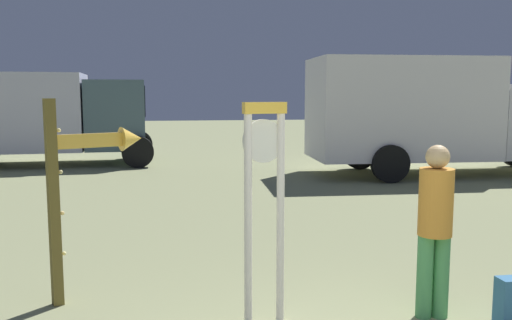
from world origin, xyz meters
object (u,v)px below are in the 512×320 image
at_px(backpack, 512,301).
at_px(box_truck_near, 429,112).
at_px(box_truck_far, 33,114).
at_px(person_near_clock, 435,222).
at_px(standing_clock, 264,191).
at_px(arrow_sign, 87,171).

xyz_separation_m(backpack, box_truck_near, (3.60, 8.83, 1.40)).
bearing_deg(box_truck_far, person_near_clock, -62.33).
height_order(standing_clock, arrow_sign, arrow_sign).
height_order(person_near_clock, box_truck_near, box_truck_near).
xyz_separation_m(standing_clock, box_truck_near, (5.82, 8.45, 0.39)).
xyz_separation_m(person_near_clock, box_truck_far, (-6.34, 12.09, 0.60)).
relative_size(person_near_clock, box_truck_near, 0.24).
distance_m(standing_clock, backpack, 2.47).
distance_m(person_near_clock, backpack, 0.98).
distance_m(arrow_sign, box_truck_near, 10.63).
bearing_deg(box_truck_far, arrow_sign, -74.33).
bearing_deg(box_truck_near, person_near_clock, -116.33).
bearing_deg(standing_clock, box_truck_near, 55.45).
bearing_deg(arrow_sign, box_truck_far, 105.67).
bearing_deg(box_truck_near, box_truck_far, 161.56).
xyz_separation_m(person_near_clock, box_truck_near, (4.24, 8.57, 0.70)).
distance_m(person_near_clock, box_truck_far, 13.67).
xyz_separation_m(arrow_sign, box_truck_far, (-3.11, 11.08, 0.20)).
bearing_deg(standing_clock, person_near_clock, -4.14).
relative_size(standing_clock, box_truck_near, 0.30).
bearing_deg(backpack, person_near_clock, 157.24).
distance_m(backpack, box_truck_far, 14.26).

